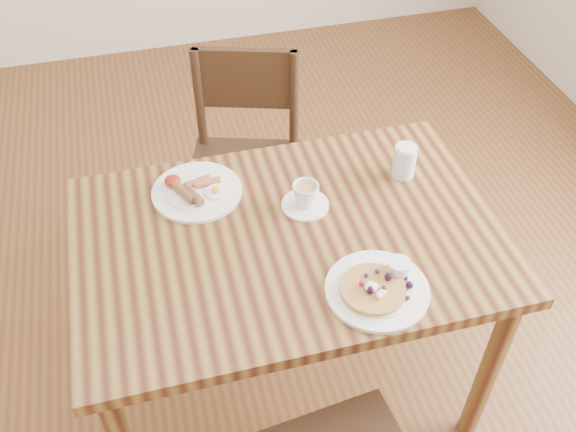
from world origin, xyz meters
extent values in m
plane|color=#583619|center=(0.00, 0.00, 0.00)|extent=(5.00, 5.00, 0.00)
cube|color=brown|center=(0.00, 0.00, 0.73)|extent=(1.20, 0.80, 0.04)
cylinder|color=brown|center=(0.54, -0.34, 0.35)|extent=(0.06, 0.06, 0.71)
cylinder|color=brown|center=(0.54, 0.34, 0.35)|extent=(0.06, 0.06, 0.71)
cylinder|color=brown|center=(-0.54, 0.34, 0.35)|extent=(0.06, 0.06, 0.71)
cube|color=#311D12|center=(-0.01, 0.62, 0.45)|extent=(0.53, 0.53, 0.04)
cylinder|color=#311D12|center=(-0.23, 0.51, 0.21)|extent=(0.04, 0.04, 0.43)
cylinder|color=#311D12|center=(0.11, 0.40, 0.21)|extent=(0.04, 0.04, 0.43)
cylinder|color=#311D12|center=(-0.12, 0.85, 0.21)|extent=(0.04, 0.04, 0.43)
cylinder|color=#311D12|center=(0.22, 0.74, 0.21)|extent=(0.04, 0.04, 0.43)
cylinder|color=#311D12|center=(0.22, 0.74, 0.67)|extent=(0.04, 0.04, 0.43)
cylinder|color=#311D12|center=(-0.12, 0.85, 0.67)|extent=(0.04, 0.04, 0.43)
cube|color=#311D12|center=(0.05, 0.81, 0.76)|extent=(0.37, 0.14, 0.24)
cylinder|color=white|center=(0.17, -0.26, 0.76)|extent=(0.27, 0.27, 0.01)
cylinder|color=white|center=(0.17, -0.26, 0.76)|extent=(0.19, 0.19, 0.01)
cylinder|color=#B22D59|center=(0.22, -0.25, 0.77)|extent=(0.07, 0.07, 0.00)
cylinder|color=#C68C47|center=(0.15, -0.27, 0.77)|extent=(0.17, 0.17, 0.01)
ellipsoid|color=white|center=(0.15, -0.27, 0.79)|extent=(0.03, 0.03, 0.02)
ellipsoid|color=white|center=(0.16, -0.30, 0.79)|extent=(0.02, 0.02, 0.01)
cylinder|color=white|center=(0.24, -0.23, 0.79)|extent=(0.06, 0.06, 0.04)
cylinder|color=#591E07|center=(0.24, -0.23, 0.80)|extent=(0.05, 0.05, 0.00)
sphere|color=black|center=(0.18, -0.25, 0.79)|extent=(0.02, 0.02, 0.02)
sphere|color=#1E234C|center=(0.18, -0.23, 0.78)|extent=(0.01, 0.01, 0.01)
sphere|color=#1E234C|center=(0.15, -0.22, 0.78)|extent=(0.01, 0.01, 0.01)
sphere|color=#B21938|center=(0.14, -0.25, 0.79)|extent=(0.02, 0.02, 0.02)
sphere|color=black|center=(0.15, -0.27, 0.79)|extent=(0.02, 0.02, 0.02)
sphere|color=#1E234C|center=(0.18, -0.28, 0.78)|extent=(0.01, 0.01, 0.01)
sphere|color=#1E234C|center=(0.24, -0.31, 0.77)|extent=(0.01, 0.01, 0.01)
sphere|color=#B21938|center=(0.25, -0.27, 0.77)|extent=(0.01, 0.01, 0.01)
sphere|color=black|center=(0.24, -0.23, 0.78)|extent=(0.02, 0.02, 0.02)
sphere|color=#1E234C|center=(0.22, -0.20, 0.77)|extent=(0.01, 0.01, 0.01)
cylinder|color=white|center=(-0.22, 0.24, 0.76)|extent=(0.27, 0.27, 0.01)
cylinder|color=white|center=(-0.22, 0.24, 0.76)|extent=(0.19, 0.19, 0.01)
cylinder|color=brown|center=(-0.26, 0.22, 0.78)|extent=(0.06, 0.10, 0.03)
cylinder|color=brown|center=(-0.24, 0.20, 0.78)|extent=(0.06, 0.10, 0.03)
cube|color=maroon|center=(-0.21, 0.27, 0.77)|extent=(0.08, 0.04, 0.01)
cube|color=maroon|center=(-0.19, 0.25, 0.77)|extent=(0.08, 0.03, 0.01)
cylinder|color=white|center=(-0.17, 0.21, 0.77)|extent=(0.07, 0.07, 0.00)
ellipsoid|color=yellow|center=(-0.17, 0.21, 0.78)|extent=(0.03, 0.03, 0.01)
ellipsoid|color=#A5190F|center=(-0.29, 0.28, 0.78)|extent=(0.05, 0.05, 0.03)
cylinder|color=white|center=(0.08, 0.10, 0.75)|extent=(0.14, 0.14, 0.01)
imported|color=white|center=(0.08, 0.10, 0.79)|extent=(0.11, 0.11, 0.07)
cylinder|color=tan|center=(0.08, 0.10, 0.82)|extent=(0.07, 0.07, 0.00)
cylinder|color=silver|center=(0.41, 0.16, 0.80)|extent=(0.07, 0.07, 0.10)
camera|label=1|loc=(-0.32, -1.22, 2.04)|focal=40.00mm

